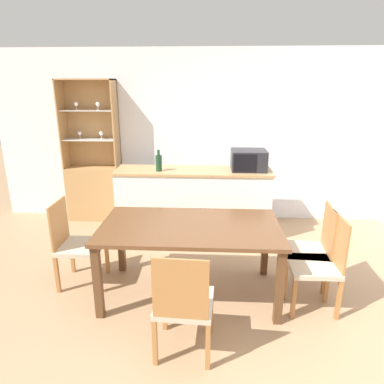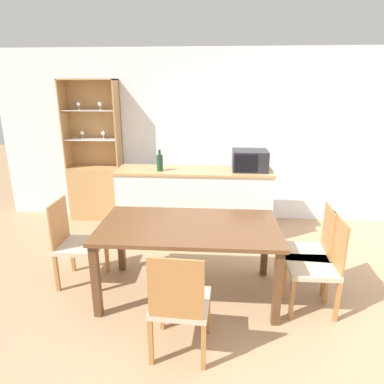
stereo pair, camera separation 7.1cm
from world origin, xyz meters
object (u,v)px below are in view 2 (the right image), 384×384
(dining_table, at_px, (189,234))
(microwave, at_px, (250,160))
(display_cabinet, at_px, (97,181))
(dining_chair_head_near, at_px, (180,303))
(dining_chair_side_right_far, at_px, (309,251))
(dining_chair_side_right_near, at_px, (317,265))
(wine_bottle, at_px, (160,162))
(dining_chair_side_left_far, at_px, (76,243))

(dining_table, height_order, microwave, microwave)
(display_cabinet, relative_size, dining_chair_head_near, 2.32)
(display_cabinet, xyz_separation_m, microwave, (2.31, -0.48, 0.47))
(dining_chair_side_right_far, xyz_separation_m, dining_chair_side_right_near, (0.00, -0.28, 0.00))
(microwave, bearing_deg, dining_chair_head_near, -106.79)
(dining_chair_head_near, relative_size, wine_bottle, 3.20)
(dining_table, relative_size, dining_chair_side_right_near, 1.89)
(dining_chair_side_right_far, height_order, dining_chair_head_near, same)
(display_cabinet, height_order, dining_chair_side_right_near, display_cabinet)
(dining_chair_side_left_far, bearing_deg, wine_bottle, 150.47)
(microwave, distance_m, wine_bottle, 1.20)
(dining_chair_side_right_near, bearing_deg, wine_bottle, 47.74)
(dining_chair_head_near, height_order, dining_chair_side_right_near, same)
(display_cabinet, bearing_deg, dining_chair_side_left_far, -77.63)
(dining_chair_side_left_far, bearing_deg, dining_chair_side_right_far, 89.79)
(dining_table, height_order, dining_chair_side_right_near, dining_chair_side_right_near)
(dining_chair_side_right_far, distance_m, wine_bottle, 2.19)
(dining_chair_side_right_far, height_order, wine_bottle, wine_bottle)
(microwave, bearing_deg, dining_chair_side_right_far, -69.93)
(dining_chair_side_left_far, relative_size, dining_chair_side_right_near, 1.00)
(dining_table, height_order, dining_chair_head_near, dining_chair_head_near)
(dining_chair_side_right_far, bearing_deg, wine_bottle, 57.79)
(microwave, bearing_deg, dining_table, -114.81)
(dining_table, distance_m, dining_chair_side_left_far, 1.23)
(display_cabinet, distance_m, dining_chair_head_near, 3.23)
(dining_chair_head_near, relative_size, microwave, 1.97)
(dining_chair_side_left_far, relative_size, wine_bottle, 3.20)
(display_cabinet, height_order, wine_bottle, display_cabinet)
(dining_chair_side_right_far, distance_m, microwave, 1.59)
(dining_table, relative_size, microwave, 3.73)
(dining_chair_head_near, xyz_separation_m, wine_bottle, (-0.50, 2.20, 0.60))
(dining_chair_side_left_far, bearing_deg, dining_chair_head_near, 51.28)
(dining_chair_side_left_far, distance_m, dining_chair_side_right_near, 2.42)
(dining_chair_side_right_near, bearing_deg, microwave, 16.61)
(dining_table, distance_m, microwave, 1.72)
(wine_bottle, bearing_deg, dining_chair_head_near, -77.31)
(wine_bottle, bearing_deg, dining_chair_side_left_far, -119.41)
(dining_chair_side_right_far, xyz_separation_m, dining_chair_side_left_far, (-2.40, 0.00, 0.00))
(microwave, bearing_deg, dining_chair_side_right_near, -73.13)
(display_cabinet, xyz_separation_m, dining_table, (1.61, -1.99, 0.06))
(dining_chair_head_near, height_order, microwave, microwave)
(dining_chair_side_right_far, xyz_separation_m, microwave, (-0.50, 1.37, 0.62))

